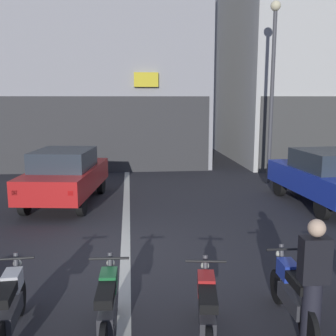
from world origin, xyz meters
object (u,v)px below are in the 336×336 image
Objects in this scene: car_blue_parked_kerbside at (325,176)px; car_red_crossing_near at (66,175)px; motorcycle_blue_row_right_mid at (292,292)px; person_by_motorcycles at (313,282)px; car_silver_down_street at (154,140)px; motorcycle_red_row_centre at (207,308)px; motorcycle_green_row_left_mid at (108,304)px; street_lamp at (273,74)px; motorcycle_white_row_leftmost at (10,304)px.

car_red_crossing_near is at bearing 172.57° from car_blue_parked_kerbside.
car_red_crossing_near reaches higher than motorcycle_blue_row_right_mid.
person_by_motorcycles reaches higher than car_red_crossing_near.
motorcycle_blue_row_right_mid is at bearing 93.88° from person_by_motorcycles.
person_by_motorcycles reaches higher than motorcycle_blue_row_right_mid.
car_silver_down_street reaches higher than motorcycle_red_row_centre.
person_by_motorcycles reaches higher than motorcycle_red_row_centre.
car_red_crossing_near reaches higher than motorcycle_green_row_left_mid.
car_red_crossing_near is 2.57× the size of person_by_motorcycles.
street_lamp is at bearing 66.31° from motorcycle_red_row_centre.
car_blue_parked_kerbside is 2.51× the size of motorcycle_white_row_leftmost.
motorcycle_green_row_left_mid is 1.01× the size of motorcycle_red_row_centre.
motorcycle_red_row_centre is at bearing -113.69° from street_lamp.
motorcycle_red_row_centre is 1.31m from motorcycle_blue_row_right_mid.
motorcycle_blue_row_right_mid is at bearing 2.07° from motorcycle_green_row_left_mid.
car_blue_parked_kerbside is 0.99× the size of car_silver_down_street.
person_by_motorcycles is at bearing -9.53° from motorcycle_green_row_left_mid.
car_silver_down_street is (-4.35, 10.53, 0.00)m from car_blue_parked_kerbside.
car_red_crossing_near is 1.01× the size of car_silver_down_street.
person_by_motorcycles is (1.30, -0.21, 0.40)m from motorcycle_red_row_centre.
car_red_crossing_near is at bearing -161.36° from street_lamp.
car_silver_down_street is at bearing 112.47° from car_blue_parked_kerbside.
car_blue_parked_kerbside is 0.65× the size of street_lamp.
car_blue_parked_kerbside is 8.50m from motorcycle_green_row_left_mid.
person_by_motorcycles is at bearing -86.12° from motorcycle_blue_row_right_mid.
motorcycle_white_row_leftmost is at bearing -140.90° from car_blue_parked_kerbside.
motorcycle_white_row_leftmost is at bearing 179.56° from motorcycle_blue_row_right_mid.
person_by_motorcycles is (0.04, -0.52, 0.40)m from motorcycle_blue_row_right_mid.
motorcycle_red_row_centre is at bearing -9.73° from motorcycle_green_row_left_mid.
motorcycle_white_row_leftmost is at bearing -100.02° from car_silver_down_street.
person_by_motorcycles reaches higher than motorcycle_green_row_left_mid.
car_red_crossing_near is 8.52m from person_by_motorcycles.
motorcycle_green_row_left_mid is (1.27, -0.12, 0.00)m from motorcycle_white_row_leftmost.
motorcycle_white_row_leftmost is 1.28m from motorcycle_green_row_left_mid.
street_lamp reaches higher than car_blue_parked_kerbside.
street_lamp reaches higher than motorcycle_white_row_leftmost.
car_silver_down_street is at bearing 84.37° from motorcycle_green_row_left_mid.
motorcycle_blue_row_right_mid is (0.91, -16.45, -0.43)m from car_silver_down_street.
motorcycle_white_row_leftmost is 3.91m from person_by_motorcycles.
car_silver_down_street reaches higher than motorcycle_blue_row_right_mid.
motorcycle_red_row_centre is at bearing -91.23° from car_silver_down_street.
motorcycle_green_row_left_mid is at bearing -77.24° from car_red_crossing_near.
car_blue_parked_kerbside reaches higher than motorcycle_red_row_centre.
car_red_crossing_near is 7.78m from motorcycle_red_row_centre.
street_lamp is at bearing -61.67° from car_silver_down_street.
street_lamp is 3.88× the size of person_by_motorcycles.
motorcycle_red_row_centre is at bearing 170.67° from person_by_motorcycles.
street_lamp is at bearing 72.41° from motorcycle_blue_row_right_mid.
street_lamp is 11.06m from motorcycle_red_row_centre.
motorcycle_white_row_leftmost is at bearing 172.40° from motorcycle_red_row_centre.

